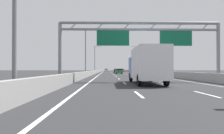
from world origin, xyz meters
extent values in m
plane|color=#2D2D30|center=(0.00, 100.00, 0.00)|extent=(260.00, 260.00, 0.00)
cube|color=white|center=(-1.80, 12.50, 0.01)|extent=(0.16, 3.00, 0.01)
cube|color=white|center=(-1.80, 21.50, 0.01)|extent=(0.16, 3.00, 0.01)
cube|color=white|center=(-1.80, 30.50, 0.01)|extent=(0.16, 3.00, 0.01)
cube|color=white|center=(-1.80, 39.50, 0.01)|extent=(0.16, 3.00, 0.01)
cube|color=white|center=(-1.80, 48.50, 0.01)|extent=(0.16, 3.00, 0.01)
cube|color=white|center=(-1.80, 57.50, 0.01)|extent=(0.16, 3.00, 0.01)
cube|color=white|center=(-1.80, 66.50, 0.01)|extent=(0.16, 3.00, 0.01)
cube|color=white|center=(-1.80, 75.50, 0.01)|extent=(0.16, 3.00, 0.01)
cube|color=white|center=(-1.80, 84.50, 0.01)|extent=(0.16, 3.00, 0.01)
cube|color=white|center=(-1.80, 93.50, 0.01)|extent=(0.16, 3.00, 0.01)
cube|color=white|center=(-1.80, 102.50, 0.01)|extent=(0.16, 3.00, 0.01)
cube|color=white|center=(-1.80, 111.50, 0.01)|extent=(0.16, 3.00, 0.01)
cube|color=white|center=(-1.80, 120.50, 0.01)|extent=(0.16, 3.00, 0.01)
cube|color=white|center=(-1.80, 129.50, 0.01)|extent=(0.16, 3.00, 0.01)
cube|color=white|center=(-1.80, 138.50, 0.01)|extent=(0.16, 3.00, 0.01)
cube|color=white|center=(-1.80, 147.50, 0.01)|extent=(0.16, 3.00, 0.01)
cube|color=white|center=(-1.80, 156.50, 0.01)|extent=(0.16, 3.00, 0.01)
cube|color=white|center=(1.80, 12.50, 0.01)|extent=(0.16, 3.00, 0.01)
cube|color=white|center=(1.80, 21.50, 0.01)|extent=(0.16, 3.00, 0.01)
cube|color=white|center=(1.80, 30.50, 0.01)|extent=(0.16, 3.00, 0.01)
cube|color=white|center=(1.80, 39.50, 0.01)|extent=(0.16, 3.00, 0.01)
cube|color=white|center=(1.80, 48.50, 0.01)|extent=(0.16, 3.00, 0.01)
cube|color=white|center=(1.80, 57.50, 0.01)|extent=(0.16, 3.00, 0.01)
cube|color=white|center=(1.80, 66.50, 0.01)|extent=(0.16, 3.00, 0.01)
cube|color=white|center=(1.80, 75.50, 0.01)|extent=(0.16, 3.00, 0.01)
cube|color=white|center=(1.80, 84.50, 0.01)|extent=(0.16, 3.00, 0.01)
cube|color=white|center=(1.80, 93.50, 0.01)|extent=(0.16, 3.00, 0.01)
cube|color=white|center=(1.80, 102.50, 0.01)|extent=(0.16, 3.00, 0.01)
cube|color=white|center=(1.80, 111.50, 0.01)|extent=(0.16, 3.00, 0.01)
cube|color=white|center=(1.80, 120.50, 0.01)|extent=(0.16, 3.00, 0.01)
cube|color=white|center=(1.80, 129.50, 0.01)|extent=(0.16, 3.00, 0.01)
cube|color=white|center=(1.80, 138.50, 0.01)|extent=(0.16, 3.00, 0.01)
cube|color=white|center=(1.80, 147.50, 0.01)|extent=(0.16, 3.00, 0.01)
cube|color=white|center=(1.80, 156.50, 0.01)|extent=(0.16, 3.00, 0.01)
cube|color=white|center=(-5.25, 88.00, 0.01)|extent=(0.16, 176.00, 0.01)
cube|color=white|center=(5.25, 88.00, 0.01)|extent=(0.16, 176.00, 0.01)
cube|color=#9E9E99|center=(-6.90, 110.00, 0.47)|extent=(0.45, 220.00, 0.95)
cube|color=#9E9E99|center=(6.90, 110.00, 0.47)|extent=(0.45, 220.00, 0.95)
cylinder|color=gray|center=(-8.35, 23.59, 3.10)|extent=(0.36, 0.36, 6.20)
cylinder|color=gray|center=(8.35, 23.59, 3.10)|extent=(0.36, 0.36, 6.20)
cylinder|color=gray|center=(0.00, 23.59, 6.20)|extent=(16.71, 0.32, 0.32)
cylinder|color=gray|center=(0.00, 23.59, 5.50)|extent=(16.71, 0.26, 0.26)
cylinder|color=gray|center=(-6.96, 23.59, 5.85)|extent=(0.74, 0.10, 0.74)
cylinder|color=gray|center=(-4.18, 23.59, 5.85)|extent=(0.74, 0.10, 0.74)
cylinder|color=gray|center=(-1.39, 23.59, 5.85)|extent=(0.74, 0.10, 0.74)
cylinder|color=gray|center=(1.39, 23.59, 5.85)|extent=(0.74, 0.10, 0.74)
cylinder|color=gray|center=(4.18, 23.59, 5.85)|extent=(0.74, 0.10, 0.74)
cylinder|color=gray|center=(6.96, 23.59, 5.85)|extent=(0.74, 0.10, 0.74)
cube|color=#0F5B3D|center=(-2.83, 23.59, 4.60)|extent=(3.40, 0.12, 1.60)
cube|color=#0F5B3D|center=(3.81, 23.59, 4.60)|extent=(3.40, 0.12, 1.60)
cylinder|color=slate|center=(-7.70, 43.75, 4.75)|extent=(0.20, 0.20, 9.50)
cylinder|color=slate|center=(-6.60, 43.75, 9.35)|extent=(2.20, 0.12, 0.12)
cube|color=#F2EAC6|center=(-5.50, 43.75, 9.25)|extent=(0.56, 0.28, 0.20)
cylinder|color=slate|center=(7.70, 43.75, 4.75)|extent=(0.20, 0.20, 9.50)
cylinder|color=slate|center=(6.60, 43.75, 9.35)|extent=(2.20, 0.12, 0.12)
cube|color=#F2EAC6|center=(5.50, 43.75, 9.25)|extent=(0.56, 0.28, 0.20)
cylinder|color=slate|center=(-7.70, 76.39, 4.75)|extent=(0.20, 0.20, 9.50)
cylinder|color=slate|center=(-6.60, 76.39, 9.35)|extent=(2.20, 0.12, 0.12)
cube|color=#F2EAC6|center=(-5.50, 76.39, 9.25)|extent=(0.56, 0.28, 0.20)
cylinder|color=slate|center=(7.70, 76.39, 4.75)|extent=(0.20, 0.20, 9.50)
cylinder|color=slate|center=(6.60, 76.39, 9.35)|extent=(2.20, 0.12, 0.12)
cube|color=#F2EAC6|center=(5.50, 76.39, 9.25)|extent=(0.56, 0.28, 0.20)
cube|color=silver|center=(-3.81, 127.82, 0.67)|extent=(1.87, 4.15, 0.69)
cube|color=black|center=(-3.81, 127.55, 1.26)|extent=(1.64, 1.83, 0.50)
cylinder|color=black|center=(-4.63, 129.35, 0.32)|extent=(0.22, 0.64, 0.64)
cylinder|color=black|center=(-2.98, 129.35, 0.32)|extent=(0.22, 0.64, 0.64)
cylinder|color=black|center=(-4.63, 126.30, 0.32)|extent=(0.22, 0.64, 0.64)
cylinder|color=black|center=(-2.98, 126.30, 0.32)|extent=(0.22, 0.64, 0.64)
cube|color=orange|center=(3.59, 101.63, 0.62)|extent=(1.84, 4.46, 0.60)
cube|color=black|center=(3.59, 101.30, 1.19)|extent=(1.62, 2.09, 0.53)
cylinder|color=black|center=(2.78, 103.31, 0.32)|extent=(0.22, 0.64, 0.64)
cylinder|color=black|center=(4.40, 103.31, 0.32)|extent=(0.22, 0.64, 0.64)
cylinder|color=black|center=(2.78, 99.95, 0.32)|extent=(0.22, 0.64, 0.64)
cylinder|color=black|center=(4.40, 99.95, 0.32)|extent=(0.22, 0.64, 0.64)
cube|color=#2347AD|center=(3.65, 59.12, 0.67)|extent=(1.81, 4.52, 0.71)
cube|color=black|center=(3.65, 58.99, 1.29)|extent=(1.59, 1.81, 0.52)
cylinder|color=black|center=(2.86, 60.83, 0.32)|extent=(0.22, 0.64, 0.64)
cylinder|color=black|center=(4.44, 60.83, 0.32)|extent=(0.22, 0.64, 0.64)
cylinder|color=black|center=(2.86, 57.40, 0.32)|extent=(0.22, 0.64, 0.64)
cylinder|color=black|center=(4.44, 57.40, 0.32)|extent=(0.22, 0.64, 0.64)
cube|color=#1E7A38|center=(-0.02, 61.64, 0.65)|extent=(1.81, 4.32, 0.66)
cube|color=black|center=(-0.02, 61.93, 1.21)|extent=(1.60, 1.87, 0.46)
cylinder|color=black|center=(-0.82, 63.25, 0.32)|extent=(0.22, 0.64, 0.64)
cylinder|color=black|center=(0.78, 63.25, 0.32)|extent=(0.22, 0.64, 0.64)
cylinder|color=black|center=(-0.82, 60.03, 0.32)|extent=(0.22, 0.64, 0.64)
cylinder|color=black|center=(0.78, 60.03, 0.32)|extent=(0.22, 0.64, 0.64)
cube|color=black|center=(-0.14, 74.65, 0.65)|extent=(1.80, 4.37, 0.66)
cube|color=black|center=(-0.14, 74.65, 1.21)|extent=(1.58, 1.90, 0.46)
cylinder|color=black|center=(-0.93, 76.28, 0.32)|extent=(0.22, 0.64, 0.64)
cylinder|color=black|center=(0.65, 76.28, 0.32)|extent=(0.22, 0.64, 0.64)
cylinder|color=black|center=(-0.93, 73.01, 0.32)|extent=(0.22, 0.64, 0.64)
cylinder|color=black|center=(0.65, 73.01, 0.32)|extent=(0.22, 0.64, 0.64)
cube|color=red|center=(3.70, 134.33, 0.66)|extent=(1.87, 4.54, 0.69)
cube|color=black|center=(3.70, 134.49, 1.28)|extent=(1.64, 1.99, 0.54)
cylinder|color=black|center=(2.88, 136.04, 0.32)|extent=(0.22, 0.64, 0.64)
cylinder|color=black|center=(4.52, 136.04, 0.32)|extent=(0.22, 0.64, 0.64)
cylinder|color=black|center=(2.88, 132.61, 0.32)|extent=(0.22, 0.64, 0.64)
cylinder|color=black|center=(4.52, 132.61, 0.32)|extent=(0.22, 0.64, 0.64)
cube|color=#194799|center=(0.13, 23.51, 1.51)|extent=(2.42, 2.28, 2.05)
cube|color=silver|center=(0.13, 19.34, 1.83)|extent=(2.42, 5.65, 2.69)
cylinder|color=black|center=(-0.94, 23.74, 0.48)|extent=(0.28, 0.96, 0.96)
cylinder|color=black|center=(1.20, 23.74, 0.48)|extent=(0.28, 0.96, 0.96)
cylinder|color=black|center=(-0.94, 17.92, 0.48)|extent=(0.28, 0.96, 0.96)
cylinder|color=black|center=(1.20, 17.92, 0.48)|extent=(0.28, 0.96, 0.96)
camera|label=1|loc=(-3.48, 1.28, 1.35)|focal=34.24mm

